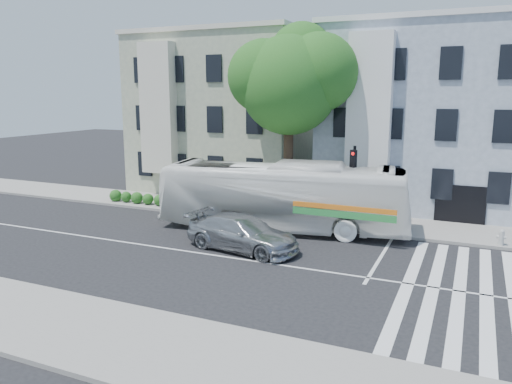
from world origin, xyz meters
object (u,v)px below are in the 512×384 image
Objects in this scene: sedan at (242,233)px; traffic_signal at (353,176)px; bus at (283,196)px; fire_hydrant at (501,237)px.

sedan is 6.96m from traffic_signal.
bus reaches higher than sedan.
traffic_signal is (3.30, 1.51, 1.05)m from bus.
bus is 2.36× the size of sedan.
traffic_signal is 5.90× the size of fire_hydrant.
sedan is 11.99m from fire_hydrant.
traffic_signal is at bearing -24.99° from sedan.
bus is 17.24× the size of fire_hydrant.
bus is 2.92× the size of traffic_signal.
sedan is at bearing -155.05° from fire_hydrant.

